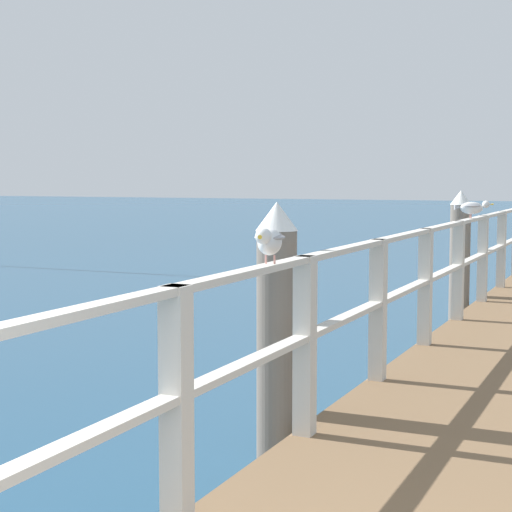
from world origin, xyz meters
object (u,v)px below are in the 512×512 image
seagull_background (472,207)px  dock_piling_far (460,258)px  seagull_foreground (270,240)px  dock_piling_near (277,336)px

seagull_background → dock_piling_far: bearing=171.8°
seagull_foreground → seagull_background: 6.20m
seagull_foreground → seagull_background: (0.01, 6.20, 0.00)m
dock_piling_near → seagull_foreground: (0.38, -1.00, 0.75)m
dock_piling_near → seagull_background: (0.39, 5.20, 0.75)m
dock_piling_near → dock_piling_far: size_ratio=1.00×
seagull_background → dock_piling_near: bearing=-29.3°
dock_piling_far → seagull_foreground: size_ratio=3.99×
dock_piling_near → dock_piling_far: bearing=90.0°
dock_piling_far → seagull_background: bearing=-73.2°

